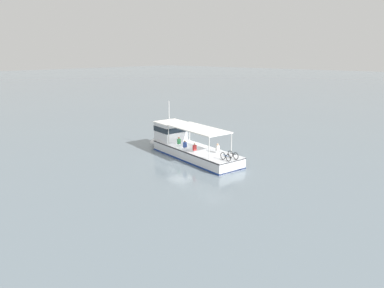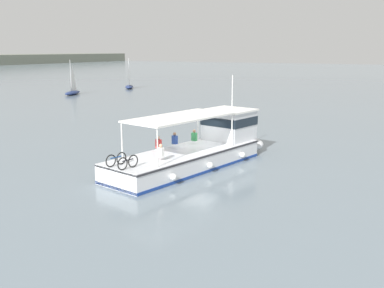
{
  "view_description": "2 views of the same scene",
  "coord_description": "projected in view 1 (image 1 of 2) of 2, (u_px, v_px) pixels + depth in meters",
  "views": [
    {
      "loc": [
        -23.81,
        25.74,
        10.3
      ],
      "look_at": [
        -1.28,
        -0.34,
        1.4
      ],
      "focal_mm": 32.97,
      "sensor_mm": 36.0,
      "label": 1
    },
    {
      "loc": [
        -23.89,
        -12.53,
        6.96
      ],
      "look_at": [
        -1.28,
        -0.34,
        1.4
      ],
      "focal_mm": 40.98,
      "sensor_mm": 36.0,
      "label": 2
    }
  ],
  "objects": [
    {
      "name": "ground_plane",
      "position": [
        181.0,
        156.0,
        36.51
      ],
      "size": [
        400.0,
        400.0,
        0.0
      ],
      "primitive_type": "plane",
      "color": "slate"
    },
    {
      "name": "ferry_main",
      "position": [
        186.0,
        146.0,
        36.48
      ],
      "size": [
        13.07,
        5.66,
        5.32
      ],
      "color": "silver",
      "rests_on": "ground"
    }
  ]
}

